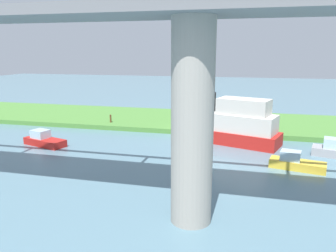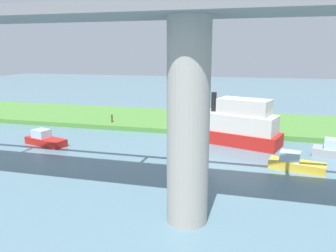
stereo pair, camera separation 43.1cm
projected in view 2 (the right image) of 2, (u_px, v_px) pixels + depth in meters
name	position (u px, v px, depth m)	size (l,w,h in m)	color
ground_plane	(191.00, 135.00, 33.50)	(160.00, 160.00, 0.00)	slate
grassy_bank	(201.00, 121.00, 39.11)	(80.00, 12.00, 0.50)	#4C8438
bridge_pylon	(188.00, 125.00, 15.55)	(2.03, 2.03, 9.90)	#9E998E
bridge_span	(190.00, 3.00, 14.36)	(74.94, 4.30, 3.25)	slate
person_on_bank	(196.00, 122.00, 34.26)	(0.51, 0.51, 1.39)	#2D334C
mooring_post	(112.00, 118.00, 37.22)	(0.20, 0.20, 0.88)	brown
skiff_small	(234.00, 125.00, 30.34)	(9.51, 5.70, 4.61)	red
houseboat_blue	(45.00, 139.00, 30.02)	(4.38, 2.62, 1.38)	red
riverboat_paddlewheel	(295.00, 163.00, 23.73)	(4.05, 2.18, 1.28)	gold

